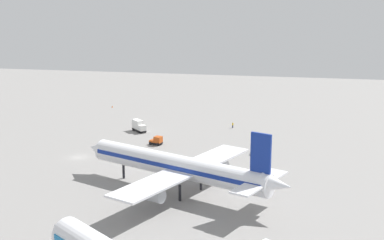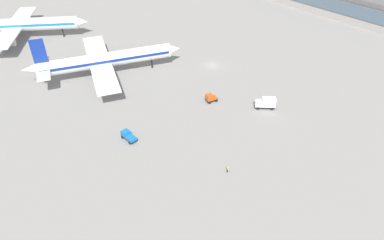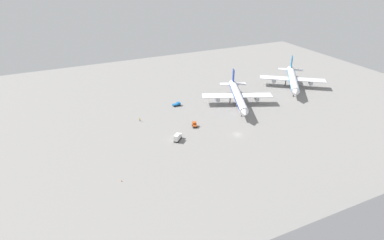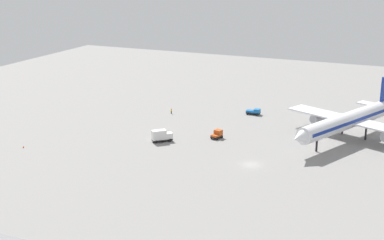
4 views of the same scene
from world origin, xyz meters
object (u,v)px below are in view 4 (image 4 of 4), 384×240
airplane_at_gate (350,120)px  ground_crew_worker (171,111)px  catering_truck (161,136)px  safety_cone_near_gate (23,147)px  baggage_tug (217,134)px  pushback_tractor (254,112)px

airplane_at_gate → ground_crew_worker: (-55.88, 3.51, -4.61)m
airplane_at_gate → catering_truck: airplane_at_gate is taller
ground_crew_worker → safety_cone_near_gate: ground_crew_worker is taller
airplane_at_gate → ground_crew_worker: 56.18m
baggage_tug → safety_cone_near_gate: 52.08m
airplane_at_gate → safety_cone_near_gate: (-77.10, -42.06, -5.16)m
airplane_at_gate → catering_truck: (-46.16, -22.79, -3.76)m
catering_truck → airplane_at_gate: bearing=-18.1°
pushback_tractor → catering_truck: size_ratio=0.83×
pushback_tractor → ground_crew_worker: bearing=-159.7°
airplane_at_gate → baggage_tug: size_ratio=13.02×
pushback_tractor → catering_truck: catering_truck is taller
pushback_tractor → ground_crew_worker: size_ratio=2.66×
baggage_tug → ground_crew_worker: size_ratio=2.15×
airplane_at_gate → pushback_tractor: airplane_at_gate is taller
baggage_tug → safety_cone_near_gate: bearing=138.3°
catering_truck → ground_crew_worker: bearing=65.9°
baggage_tug → airplane_at_gate: bearing=-52.0°
baggage_tug → catering_truck: 15.64m
airplane_at_gate → catering_truck: 51.61m
airplane_at_gate → pushback_tractor: size_ratio=10.54×
airplane_at_gate → safety_cone_near_gate: bearing=-38.1°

